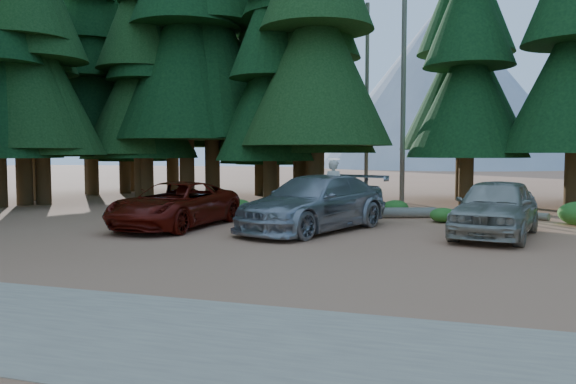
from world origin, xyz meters
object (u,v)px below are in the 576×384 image
object	(u,v)px
red_pickup	(175,205)
log_right	(433,213)
silver_minivan_right	(496,207)
log_left	(377,212)
silver_minivan_center	(314,203)
log_mid	(503,213)
frisbee_player	(334,188)

from	to	relation	value
red_pickup	log_right	bearing A→B (deg)	36.65
silver_minivan_right	log_right	xyz separation A→B (m)	(-1.98, 4.23, -0.67)
silver_minivan_right	log_left	bearing A→B (deg)	145.25
silver_minivan_center	log_mid	bearing A→B (deg)	65.33
silver_minivan_right	log_left	world-z (taller)	silver_minivan_right
log_mid	silver_minivan_right	bearing A→B (deg)	-65.58
red_pickup	frisbee_player	bearing A→B (deg)	15.46
log_left	log_right	size ratio (longest dim) A/B	0.86
red_pickup	silver_minivan_right	xyz separation A→B (m)	(9.77, 0.99, 0.11)
silver_minivan_center	log_right	xyz separation A→B (m)	(3.31, 4.58, -0.69)
silver_minivan_center	silver_minivan_right	size ratio (longest dim) A/B	1.19
silver_minivan_right	frisbee_player	size ratio (longest dim) A/B	2.66
log_mid	log_right	world-z (taller)	log_right
frisbee_player	log_mid	xyz separation A→B (m)	(5.33, 5.19, -1.16)
red_pickup	log_right	world-z (taller)	red_pickup
silver_minivan_center	frisbee_player	bearing A→B (deg)	64.62
log_right	log_left	bearing A→B (deg)	160.17
frisbee_player	log_right	bearing A→B (deg)	-107.01
log_right	log_mid	bearing A→B (deg)	3.70
silver_minivan_right	log_mid	size ratio (longest dim) A/B	1.47
silver_minivan_right	log_mid	world-z (taller)	silver_minivan_right
red_pickup	log_left	world-z (taller)	red_pickup
red_pickup	silver_minivan_right	bearing A→B (deg)	8.64
log_left	red_pickup	bearing A→B (deg)	-158.33
red_pickup	silver_minivan_center	distance (m)	4.52
log_mid	log_right	size ratio (longest dim) A/B	0.65
frisbee_player	log_right	size ratio (longest dim) A/B	0.36
log_right	red_pickup	bearing A→B (deg)	-165.78
frisbee_player	log_left	bearing A→B (deg)	-83.13
silver_minivan_center	silver_minivan_right	bearing A→B (deg)	25.02
red_pickup	silver_minivan_right	size ratio (longest dim) A/B	1.07
silver_minivan_center	log_right	distance (m)	5.70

